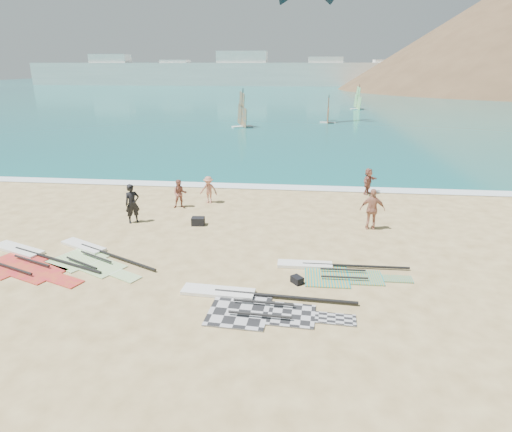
# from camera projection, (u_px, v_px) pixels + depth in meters

# --- Properties ---
(ground) EXTENTS (300.00, 300.00, 0.00)m
(ground) POSITION_uv_depth(u_px,v_px,m) (220.00, 277.00, 15.76)
(ground) COLOR #D6BD7D
(ground) RESTS_ON ground
(sea) EXTENTS (300.00, 240.00, 0.06)m
(sea) POSITION_uv_depth(u_px,v_px,m) (295.00, 89.00, 139.44)
(sea) COLOR #0D535D
(sea) RESTS_ON ground
(surf_line) EXTENTS (300.00, 1.20, 0.04)m
(surf_line) POSITION_uv_depth(u_px,v_px,m) (256.00, 187.00, 27.28)
(surf_line) COLOR white
(surf_line) RESTS_ON ground
(far_town) EXTENTS (160.00, 8.00, 12.00)m
(far_town) POSITION_uv_depth(u_px,v_px,m) (254.00, 73.00, 156.40)
(far_town) COLOR white
(far_town) RESTS_ON ground
(rig_grey) EXTENTS (5.94, 2.51, 0.20)m
(rig_grey) POSITION_uv_depth(u_px,v_px,m) (250.00, 303.00, 13.94)
(rig_grey) COLOR #232326
(rig_grey) RESTS_ON ground
(rig_green) EXTENTS (5.02, 3.70, 0.20)m
(rig_green) POSITION_uv_depth(u_px,v_px,m) (91.00, 256.00, 17.35)
(rig_green) COLOR #6FBE2F
(rig_green) RESTS_ON ground
(rig_orange) EXTENTS (5.01, 1.97, 0.20)m
(rig_orange) POSITION_uv_depth(u_px,v_px,m) (331.00, 271.00, 16.08)
(rig_orange) COLOR orange
(rig_orange) RESTS_ON ground
(rig_red) EXTENTS (5.77, 3.67, 0.20)m
(rig_red) POSITION_uv_depth(u_px,v_px,m) (26.00, 260.00, 16.99)
(rig_red) COLOR red
(rig_red) RESTS_ON ground
(gear_bag_near) EXTENTS (0.64, 0.49, 0.39)m
(gear_bag_near) POSITION_uv_depth(u_px,v_px,m) (198.00, 221.00, 20.77)
(gear_bag_near) COLOR black
(gear_bag_near) RESTS_ON ground
(gear_bag_far) EXTENTS (0.50, 0.52, 0.26)m
(gear_bag_far) POSITION_uv_depth(u_px,v_px,m) (297.00, 280.00, 15.25)
(gear_bag_far) COLOR black
(gear_bag_far) RESTS_ON ground
(person_wetsuit) EXTENTS (0.85, 0.79, 1.94)m
(person_wetsuit) POSITION_uv_depth(u_px,v_px,m) (132.00, 204.00, 20.86)
(person_wetsuit) COLOR black
(person_wetsuit) RESTS_ON ground
(beachgoer_left) EXTENTS (0.90, 0.78, 1.56)m
(beachgoer_left) POSITION_uv_depth(u_px,v_px,m) (180.00, 194.00, 23.15)
(beachgoer_left) COLOR #A05C4C
(beachgoer_left) RESTS_ON ground
(beachgoer_mid) EXTENTS (1.05, 0.68, 1.54)m
(beachgoer_mid) POSITION_uv_depth(u_px,v_px,m) (209.00, 190.00, 23.91)
(beachgoer_mid) COLOR #B8735D
(beachgoer_mid) RESTS_ON ground
(beachgoer_back) EXTENTS (1.17, 0.52, 1.97)m
(beachgoer_back) POSITION_uv_depth(u_px,v_px,m) (372.00, 209.00, 20.00)
(beachgoer_back) COLOR tan
(beachgoer_back) RESTS_ON ground
(beachgoer_right) EXTENTS (1.21, 1.49, 1.59)m
(beachgoer_right) POSITION_uv_depth(u_px,v_px,m) (368.00, 181.00, 25.57)
(beachgoer_right) COLOR #97594A
(beachgoer_right) RESTS_ON ground
(windsurfer_left) EXTENTS (2.63, 2.80, 4.75)m
(windsurfer_left) POSITION_uv_depth(u_px,v_px,m) (242.00, 116.00, 52.78)
(windsurfer_left) COLOR white
(windsurfer_left) RESTS_ON ground
(windsurfer_centre) EXTENTS (2.05, 2.51, 3.74)m
(windsurfer_centre) POSITION_uv_depth(u_px,v_px,m) (328.00, 114.00, 56.73)
(windsurfer_centre) COLOR white
(windsurfer_centre) RESTS_ON ground
(windsurfer_right) EXTENTS (2.44, 2.74, 4.28)m
(windsurfer_right) POSITION_uv_depth(u_px,v_px,m) (358.00, 102.00, 74.08)
(windsurfer_right) COLOR white
(windsurfer_right) RESTS_ON ground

